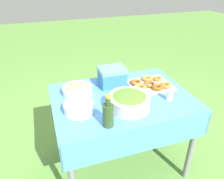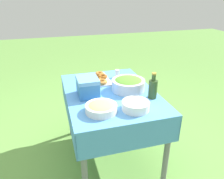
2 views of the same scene
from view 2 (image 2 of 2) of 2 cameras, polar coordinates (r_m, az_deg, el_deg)
The scene contains 9 objects.
ground_plane at distance 2.53m, azimuth -0.38°, elevation -16.78°, with size 14.00×14.00×0.00m, color #609342.
picnic_table at distance 2.14m, azimuth -0.43°, elevation -3.33°, with size 1.16×0.84×0.78m.
salad_bowl at distance 2.11m, azimuth 4.27°, elevation 1.52°, with size 0.32×0.32×0.13m.
pasta_bowl at distance 1.74m, azimuth -2.84°, elevation -4.72°, with size 0.25×0.25×0.08m.
donut_platter at distance 2.34m, azimuth -4.48°, elevation 2.71°, with size 0.38×0.32×0.05m.
plate_stack at distance 1.78m, azimuth 6.19°, elevation -4.20°, with size 0.23×0.23×0.07m.
olive_oil_bottle at distance 1.97m, azimuth 10.63°, elevation 0.34°, with size 0.08×0.08×0.24m.
cooler_box at distance 2.00m, azimuth -6.36°, elevation 0.78°, with size 0.23×0.19×0.17m.
salt_shaker at distance 2.43m, azimuth 1.37°, elevation 4.22°, with size 0.05×0.05×0.09m.
Camera 2 is at (-1.82, 0.51, 1.67)m, focal length 35.00 mm.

